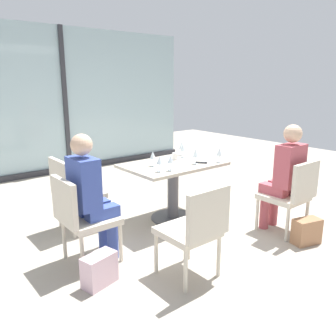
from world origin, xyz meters
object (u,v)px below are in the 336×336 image
(person_side_end, at_px, (90,192))
(coffee_cup, at_px, (175,156))
(wine_glass_0, at_px, (182,146))
(chair_far_left, at_px, (73,190))
(wine_glass_2, at_px, (183,148))
(wine_glass_1, at_px, (153,155))
(dining_table_main, at_px, (173,179))
(wine_glass_6, at_px, (160,160))
(wine_glass_3, at_px, (171,159))
(person_front_right, at_px, (285,173))
(wine_glass_4, at_px, (196,154))
(cell_phone_on_table, at_px, (201,163))
(chair_front_right, at_px, (292,193))
(chair_front_left, at_px, (195,227))
(handbag_0, at_px, (99,270))
(chair_side_end, at_px, (81,215))
(wine_glass_5, at_px, (220,152))
(handbag_1, at_px, (307,231))

(person_side_end, bearing_deg, coffee_cup, 17.51)
(person_side_end, bearing_deg, wine_glass_0, 19.81)
(chair_far_left, xyz_separation_m, wine_glass_2, (1.43, -0.30, 0.37))
(person_side_end, height_order, wine_glass_1, person_side_end)
(dining_table_main, distance_m, wine_glass_6, 0.55)
(chair_far_left, bearing_deg, wine_glass_3, -40.22)
(person_front_right, distance_m, wine_glass_4, 1.05)
(chair_far_left, xyz_separation_m, wine_glass_4, (1.30, -0.67, 0.37))
(coffee_cup, xyz_separation_m, cell_phone_on_table, (0.13, -0.35, -0.04))
(wine_glass_0, xyz_separation_m, wine_glass_6, (-0.78, -0.52, 0.00))
(coffee_cup, relative_size, cell_phone_on_table, 0.62)
(chair_front_right, relative_size, chair_front_left, 1.00)
(chair_front_left, relative_size, person_front_right, 0.69)
(handbag_0, bearing_deg, person_side_end, 55.16)
(chair_side_end, height_order, wine_glass_0, wine_glass_0)
(chair_side_end, bearing_deg, wine_glass_5, -0.56)
(wine_glass_1, height_order, wine_glass_6, same)
(chair_front_left, bearing_deg, chair_side_end, 126.21)
(chair_side_end, xyz_separation_m, cell_phone_on_table, (1.67, 0.10, 0.24))
(wine_glass_1, distance_m, handbag_1, 1.91)
(dining_table_main, relative_size, chair_side_end, 1.39)
(coffee_cup, bearing_deg, wine_glass_6, -145.84)
(chair_front_left, height_order, handbag_0, chair_front_left)
(wine_glass_0, distance_m, handbag_1, 1.91)
(wine_glass_0, bearing_deg, cell_phone_on_table, -103.12)
(chair_front_left, xyz_separation_m, handbag_0, (-0.70, 0.45, -0.36))
(person_side_end, relative_size, wine_glass_6, 6.81)
(coffee_cup, distance_m, handbag_0, 1.93)
(chair_far_left, height_order, wine_glass_0, wine_glass_0)
(wine_glass_5, distance_m, handbag_1, 1.35)
(wine_glass_1, bearing_deg, chair_far_left, 152.60)
(chair_front_left, bearing_deg, wine_glass_3, 62.13)
(handbag_1, bearing_deg, chair_far_left, 149.06)
(wine_glass_4, bearing_deg, cell_phone_on_table, -2.14)
(person_side_end, bearing_deg, wine_glass_3, 2.80)
(wine_glass_0, distance_m, wine_glass_6, 0.94)
(chair_front_left, xyz_separation_m, wine_glass_4, (0.93, 0.98, 0.37))
(coffee_cup, height_order, handbag_1, coffee_cup)
(chair_side_end, xyz_separation_m, chair_front_right, (2.14, -0.88, 0.00))
(chair_side_end, bearing_deg, person_front_right, -19.78)
(chair_front_right, relative_size, wine_glass_5, 4.70)
(wine_glass_5, bearing_deg, handbag_1, -80.21)
(chair_far_left, height_order, person_front_right, person_front_right)
(dining_table_main, bearing_deg, wine_glass_2, 27.97)
(wine_glass_0, bearing_deg, chair_front_right, -76.86)
(wine_glass_1, distance_m, wine_glass_4, 0.53)
(chair_front_right, bearing_deg, wine_glass_2, 107.84)
(chair_side_end, relative_size, wine_glass_5, 4.70)
(person_side_end, bearing_deg, person_front_right, -20.75)
(wine_glass_1, bearing_deg, chair_front_left, -110.68)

